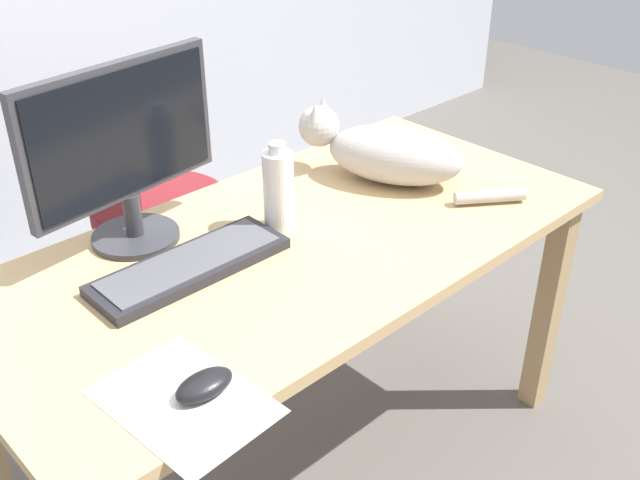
{
  "coord_description": "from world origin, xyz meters",
  "views": [
    {
      "loc": [
        -0.97,
        -1.11,
        1.59
      ],
      "look_at": [
        -0.03,
        -0.12,
        0.79
      ],
      "focal_mm": 41.59,
      "sensor_mm": 36.0,
      "label": 1
    }
  ],
  "objects_px": {
    "cat": "(387,152)",
    "water_bottle": "(278,190)",
    "monitor": "(124,149)",
    "office_chair": "(149,235)",
    "computer_mouse": "(204,385)",
    "keyboard": "(190,265)"
  },
  "relations": [
    {
      "from": "cat",
      "to": "water_bottle",
      "type": "distance_m",
      "value": 0.38
    },
    {
      "from": "keyboard",
      "to": "water_bottle",
      "type": "bearing_deg",
      "value": 2.52
    },
    {
      "from": "monitor",
      "to": "keyboard",
      "type": "height_order",
      "value": "monitor"
    },
    {
      "from": "monitor",
      "to": "computer_mouse",
      "type": "relative_size",
      "value": 4.36
    },
    {
      "from": "computer_mouse",
      "to": "water_bottle",
      "type": "bearing_deg",
      "value": 36.59
    },
    {
      "from": "cat",
      "to": "computer_mouse",
      "type": "height_order",
      "value": "cat"
    },
    {
      "from": "monitor",
      "to": "office_chair",
      "type": "bearing_deg",
      "value": 58.99
    },
    {
      "from": "computer_mouse",
      "to": "water_bottle",
      "type": "height_order",
      "value": "water_bottle"
    },
    {
      "from": "cat",
      "to": "water_bottle",
      "type": "xyz_separation_m",
      "value": [
        -0.38,
        -0.0,
        0.02
      ]
    },
    {
      "from": "keyboard",
      "to": "cat",
      "type": "height_order",
      "value": "cat"
    },
    {
      "from": "office_chair",
      "to": "monitor",
      "type": "height_order",
      "value": "monitor"
    },
    {
      "from": "computer_mouse",
      "to": "water_bottle",
      "type": "relative_size",
      "value": 0.51
    },
    {
      "from": "cat",
      "to": "water_bottle",
      "type": "bearing_deg",
      "value": -179.55
    },
    {
      "from": "keyboard",
      "to": "monitor",
      "type": "bearing_deg",
      "value": 93.98
    },
    {
      "from": "water_bottle",
      "to": "computer_mouse",
      "type": "bearing_deg",
      "value": -143.41
    },
    {
      "from": "office_chair",
      "to": "keyboard",
      "type": "relative_size",
      "value": 2.03
    },
    {
      "from": "water_bottle",
      "to": "office_chair",
      "type": "bearing_deg",
      "value": 86.01
    },
    {
      "from": "office_chair",
      "to": "water_bottle",
      "type": "relative_size",
      "value": 4.13
    },
    {
      "from": "monitor",
      "to": "computer_mouse",
      "type": "xyz_separation_m",
      "value": [
        -0.19,
        -0.53,
        -0.21
      ]
    },
    {
      "from": "office_chair",
      "to": "monitor",
      "type": "relative_size",
      "value": 1.86
    },
    {
      "from": "keyboard",
      "to": "computer_mouse",
      "type": "bearing_deg",
      "value": -121.41
    },
    {
      "from": "keyboard",
      "to": "water_bottle",
      "type": "xyz_separation_m",
      "value": [
        0.26,
        0.01,
        0.09
      ]
    }
  ]
}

